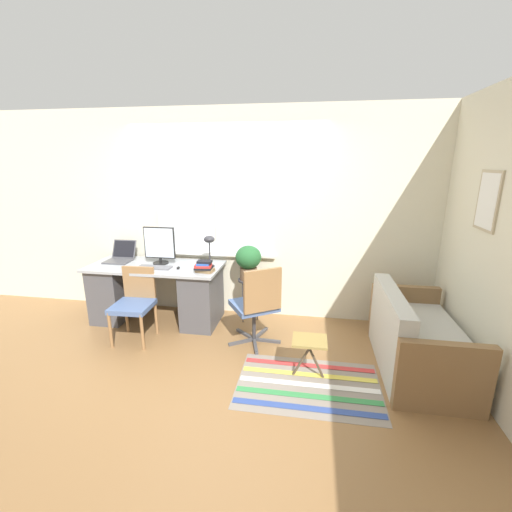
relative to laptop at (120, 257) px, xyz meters
name	(u,v)px	position (x,y,z in m)	size (l,w,h in m)	color
ground_plane	(214,338)	(1.40, -0.49, -0.81)	(14.00, 14.00, 0.00)	olive
wall_back_with_window	(227,215)	(1.39, 0.32, 0.54)	(9.00, 0.12, 2.70)	beige
wall_right_with_picture	(476,235)	(4.08, -0.49, 0.54)	(0.08, 9.00, 2.70)	beige
desk	(157,291)	(0.55, -0.12, -0.41)	(1.70, 0.73, 0.76)	#9EA3A8
laptop	(120,257)	(0.00, 0.00, 0.00)	(0.33, 0.36, 0.25)	#4C4C51
monitor	(160,245)	(0.59, -0.04, 0.19)	(0.41, 0.20, 0.48)	black
keyboard	(155,267)	(0.59, -0.24, -0.05)	(0.42, 0.15, 0.02)	slate
mouse	(178,268)	(0.90, -0.23, -0.04)	(0.04, 0.06, 0.03)	black
desk_lamp	(209,242)	(1.26, -0.06, 0.26)	(0.14, 0.14, 0.40)	#2D2D33
book_stack	(204,267)	(1.25, -0.28, 0.01)	(0.23, 0.18, 0.14)	olive
desk_chair_wooden	(134,302)	(0.50, -0.62, -0.35)	(0.45, 0.46, 0.84)	olive
office_chair_swivel	(257,304)	(1.93, -0.53, -0.32)	(0.64, 0.65, 0.95)	#47474C
couch_loveseat	(415,342)	(3.58, -0.74, -0.52)	(0.75, 1.41, 0.80)	beige
plant_stand	(249,284)	(1.72, 0.09, -0.31)	(0.28, 0.28, 0.56)	#333338
potted_plant	(248,260)	(1.72, 0.09, 0.01)	(0.33, 0.33, 0.45)	brown
floor_rug_striped	(308,385)	(2.53, -1.21, -0.81)	(1.34, 0.88, 0.01)	gray
folding_stool	(310,344)	(2.53, -1.07, -0.46)	(0.33, 0.28, 0.41)	olive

